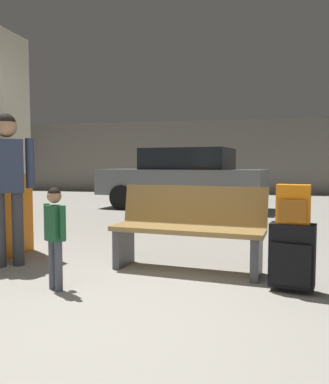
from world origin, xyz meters
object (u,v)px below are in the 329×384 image
Objects in this scene: parked_car_far at (184,177)px; child at (55,227)px; suitcase at (292,256)px; adult at (7,173)px; backpack_bright at (293,205)px; bench at (188,228)px.

child is at bearing -89.03° from parked_car_far.
suitcase is 0.36× the size of adult.
backpack_bright reaches higher than child.
backpack_bright is 0.37× the size of child.
child is 6.63m from parked_car_far.
suitcase is 6.56m from parked_car_far.
backpack_bright is at bearing -26.34° from bench.
bench reaches higher than suitcase.
suitcase is 3.04m from adult.
bench is at bearing 153.66° from backpack_bright.
parked_car_far is (-2.15, 6.18, 0.48)m from suitcase.
backpack_bright is (1.01, -0.50, 0.33)m from bench.
parked_car_far is at bearing 82.44° from adult.
bench is 1.40m from child.
parked_car_far is at bearing 101.34° from bench.
adult reaches higher than bench.
adult reaches higher than parked_car_far.
parked_car_far is (-0.11, 6.63, 0.24)m from child.
bench is 1.79× the size of child.
child is (-2.04, -0.45, -0.21)m from backpack_bright.
parked_car_far is at bearing 109.19° from suitcase.
adult reaches higher than child.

